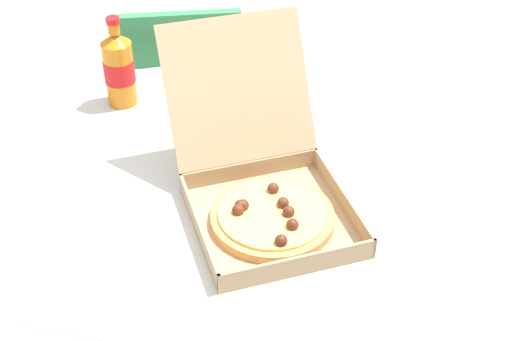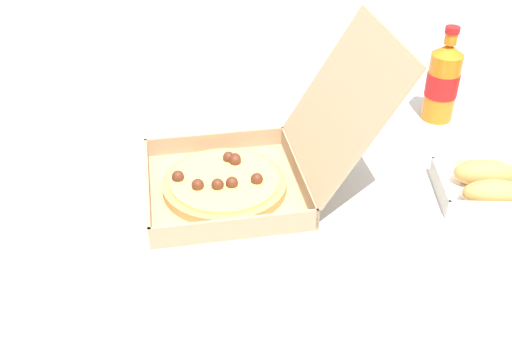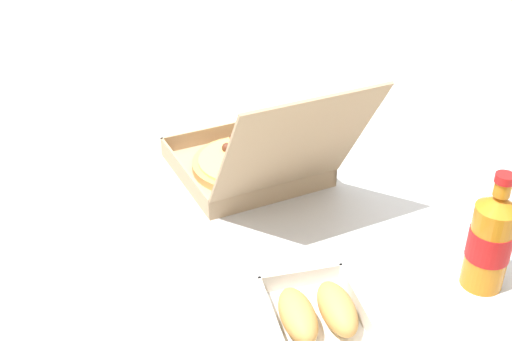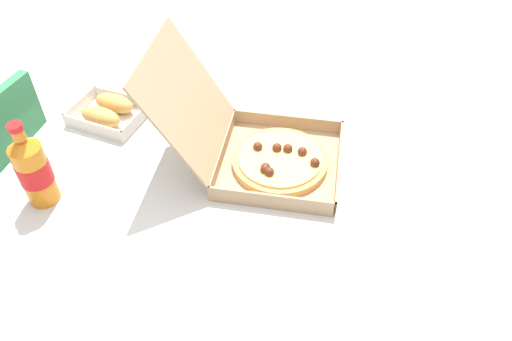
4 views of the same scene
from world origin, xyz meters
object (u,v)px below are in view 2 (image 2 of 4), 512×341
at_px(bread_side_box, 489,185).
at_px(paper_menu, 165,109).
at_px(cola_bottle, 443,81).
at_px(pizza_box_open, 246,169).

distance_m(bread_side_box, paper_menu, 0.76).
xyz_separation_m(bread_side_box, paper_menu, (-0.41, -0.63, -0.02)).
distance_m(bread_side_box, cola_bottle, 0.32).
bearing_deg(cola_bottle, pizza_box_open, -62.14).
bearing_deg(bread_side_box, pizza_box_open, -98.16).
bearing_deg(paper_menu, bread_side_box, 81.60).
distance_m(pizza_box_open, paper_menu, 0.39).
height_order(pizza_box_open, bread_side_box, pizza_box_open).
height_order(cola_bottle, paper_menu, cola_bottle).
height_order(bread_side_box, paper_menu, bread_side_box).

